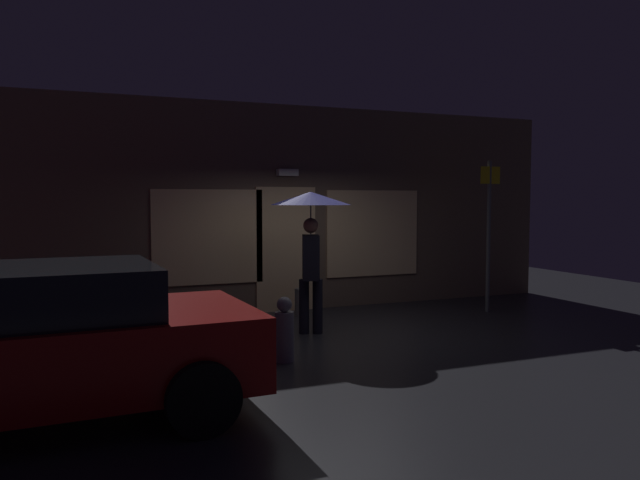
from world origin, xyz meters
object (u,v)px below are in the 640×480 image
Objects in this scene: street_sign_post at (489,227)px; fire_hydrant at (285,331)px; person_with_umbrella at (311,221)px; sidewalk_bollard at (302,302)px; parked_car at (18,343)px.

fire_hydrant is (-4.44, -1.81, -1.12)m from street_sign_post.
street_sign_post reaches higher than person_with_umbrella.
fire_hydrant is (-0.89, -1.35, -1.30)m from person_with_umbrella.
person_with_umbrella is 2.08m from fire_hydrant.
street_sign_post is at bearing -16.71° from sidewalk_bollard.
street_sign_post is (7.31, 2.93, 0.77)m from parked_car.
parked_car is 3.10m from fire_hydrant.
parked_car is at bearing -158.15° from street_sign_post.
fire_hydrant is at bearing -157.84° from street_sign_post.
person_with_umbrella is at bearing 56.63° from fire_hydrant.
street_sign_post is (3.55, 0.46, -0.18)m from person_with_umbrella.
sidewalk_bollard is 3.05m from fire_hydrant.
sidewalk_bollard is at bearing 65.02° from fire_hydrant.
fire_hydrant is (-1.29, -2.76, 0.14)m from sidewalk_bollard.
person_with_umbrella is at bearing 31.69° from parked_car.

